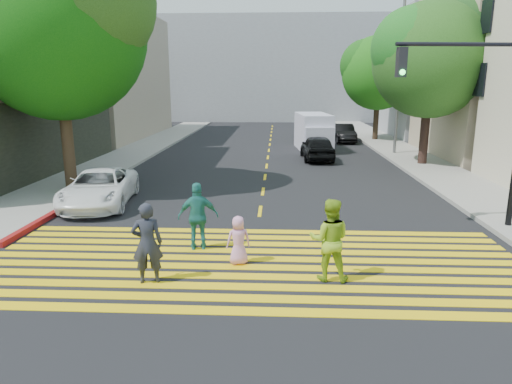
# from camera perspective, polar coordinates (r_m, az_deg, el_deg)

# --- Properties ---
(ground) EXTENTS (120.00, 120.00, 0.00)m
(ground) POSITION_cam_1_polar(r_m,az_deg,el_deg) (10.25, -0.82, -11.55)
(ground) COLOR black
(sidewalk_left) EXTENTS (3.00, 40.00, 0.15)m
(sidewalk_left) POSITION_cam_1_polar(r_m,az_deg,el_deg) (32.85, -13.41, 5.56)
(sidewalk_left) COLOR gray
(sidewalk_left) RESTS_ON ground
(sidewalk_right) EXTENTS (3.00, 60.00, 0.15)m
(sidewalk_right) POSITION_cam_1_polar(r_m,az_deg,el_deg) (25.89, 20.53, 3.06)
(sidewalk_right) COLOR gray
(sidewalk_right) RESTS_ON ground
(curb_red) EXTENTS (0.20, 8.00, 0.16)m
(curb_red) POSITION_cam_1_polar(r_m,az_deg,el_deg) (17.54, -22.64, -1.69)
(curb_red) COLOR maroon
(curb_red) RESTS_ON ground
(crosswalk) EXTENTS (13.40, 5.30, 0.01)m
(crosswalk) POSITION_cam_1_polar(r_m,az_deg,el_deg) (11.42, -0.42, -8.84)
(crosswalk) COLOR yellow
(crosswalk) RESTS_ON ground
(lane_line) EXTENTS (0.12, 34.40, 0.01)m
(lane_line) POSITION_cam_1_polar(r_m,az_deg,el_deg) (32.08, 1.67, 5.61)
(lane_line) COLOR yellow
(lane_line) RESTS_ON ground
(building_left_tan) EXTENTS (12.00, 16.00, 10.00)m
(building_left_tan) POSITION_cam_1_polar(r_m,az_deg,el_deg) (40.81, -21.86, 13.37)
(building_left_tan) COLOR tan
(building_left_tan) RESTS_ON ground
(building_right_grey) EXTENTS (10.00, 10.00, 10.00)m
(building_right_grey) POSITION_cam_1_polar(r_m,az_deg,el_deg) (41.85, 23.54, 13.20)
(building_right_grey) COLOR gray
(building_right_grey) RESTS_ON ground
(backdrop_block) EXTENTS (30.00, 8.00, 12.00)m
(backdrop_block) POSITION_cam_1_polar(r_m,az_deg,el_deg) (57.31, 2.23, 15.01)
(backdrop_block) COLOR gray
(backdrop_block) RESTS_ON ground
(tree_left) EXTENTS (9.31, 9.06, 9.91)m
(tree_left) POSITION_cam_1_polar(r_m,az_deg,el_deg) (20.21, -23.45, 19.01)
(tree_left) COLOR #452F1F
(tree_left) RESTS_ON ground
(tree_right_near) EXTENTS (6.51, 5.92, 8.62)m
(tree_right_near) POSITION_cam_1_polar(r_m,az_deg,el_deg) (26.05, 21.21, 15.81)
(tree_right_near) COLOR black
(tree_right_near) RESTS_ON ground
(tree_right_far) EXTENTS (7.28, 7.01, 8.06)m
(tree_right_far) POSITION_cam_1_polar(r_m,az_deg,el_deg) (36.70, 15.25, 14.64)
(tree_right_far) COLOR #302516
(tree_right_far) RESTS_ON ground
(pedestrian_man) EXTENTS (0.75, 0.58, 1.84)m
(pedestrian_man) POSITION_cam_1_polar(r_m,az_deg,el_deg) (10.33, -13.44, -6.25)
(pedestrian_man) COLOR #272933
(pedestrian_man) RESTS_ON ground
(pedestrian_woman) EXTENTS (0.99, 0.81, 1.88)m
(pedestrian_woman) POSITION_cam_1_polar(r_m,az_deg,el_deg) (10.33, 9.17, -5.92)
(pedestrian_woman) COLOR #90BA22
(pedestrian_woman) RESTS_ON ground
(pedestrian_child) EXTENTS (0.68, 0.54, 1.21)m
(pedestrian_child) POSITION_cam_1_polar(r_m,az_deg,el_deg) (11.18, -2.21, -6.05)
(pedestrian_child) COLOR #E093C1
(pedestrian_child) RESTS_ON ground
(pedestrian_extra) EXTENTS (1.13, 0.62, 1.82)m
(pedestrian_extra) POSITION_cam_1_polar(r_m,az_deg,el_deg) (12.15, -7.23, -3.05)
(pedestrian_extra) COLOR #267873
(pedestrian_extra) RESTS_ON ground
(white_sedan) EXTENTS (2.77, 4.94, 1.30)m
(white_sedan) POSITION_cam_1_polar(r_m,az_deg,el_deg) (17.50, -18.97, 0.52)
(white_sedan) COLOR white
(white_sedan) RESTS_ON ground
(dark_car_near) EXTENTS (1.88, 4.33, 1.45)m
(dark_car_near) POSITION_cam_1_polar(r_m,az_deg,el_deg) (26.86, 7.68, 5.54)
(dark_car_near) COLOR black
(dark_car_near) RESTS_ON ground
(silver_car) EXTENTS (1.96, 4.31, 1.22)m
(silver_car) POSITION_cam_1_polar(r_m,az_deg,el_deg) (40.17, 6.96, 7.95)
(silver_car) COLOR #A0A1A4
(silver_car) RESTS_ON ground
(dark_car_parked) EXTENTS (1.54, 4.14, 1.35)m
(dark_car_parked) POSITION_cam_1_polar(r_m,az_deg,el_deg) (35.67, 10.87, 7.25)
(dark_car_parked) COLOR black
(dark_car_parked) RESTS_ON ground
(white_van) EXTENTS (2.36, 5.23, 2.39)m
(white_van) POSITION_cam_1_polar(r_m,az_deg,el_deg) (30.80, 7.23, 7.31)
(white_van) COLOR silver
(white_van) RESTS_ON ground
(traffic_signal) EXTENTS (3.93, 0.68, 5.77)m
(traffic_signal) POSITION_cam_1_polar(r_m,az_deg,el_deg) (14.76, 26.98, 9.66)
(traffic_signal) COLOR black
(traffic_signal) RESTS_ON ground
(street_lamp) EXTENTS (2.24, 0.73, 9.97)m
(street_lamp) POSITION_cam_1_polar(r_m,az_deg,el_deg) (29.48, 17.26, 15.50)
(street_lamp) COLOR slate
(street_lamp) RESTS_ON ground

